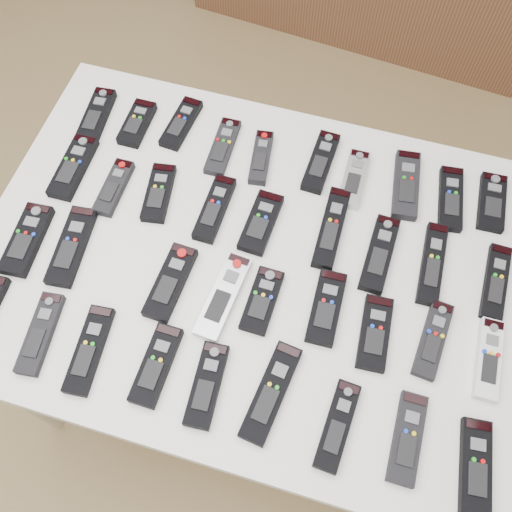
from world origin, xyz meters
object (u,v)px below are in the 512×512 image
(remote_5, at_px, (321,162))
(remote_11, at_px, (114,187))
(remote_27, at_px, (489,359))
(remote_32, at_px, (207,385))
(remote_2, at_px, (181,123))
(remote_34, at_px, (337,426))
(remote_20, at_px, (72,246))
(remote_18, at_px, (496,282))
(remote_6, at_px, (354,179))
(remote_24, at_px, (326,307))
(remote_0, at_px, (96,116))
(remote_15, at_px, (331,228))
(remote_9, at_px, (492,202))
(remote_36, at_px, (476,466))
(remote_1, at_px, (137,123))
(table, at_px, (256,271))
(remote_31, at_px, (156,365))
(remote_12, at_px, (159,193))
(remote_33, at_px, (271,392))
(remote_16, at_px, (379,254))
(remote_14, at_px, (261,222))
(remote_4, at_px, (261,158))
(remote_13, at_px, (215,209))
(remote_23, at_px, (262,300))
(remote_17, at_px, (432,264))
(remote_3, at_px, (223,147))
(remote_35, at_px, (407,438))
(remote_19, at_px, (27,240))
(remote_26, at_px, (433,339))
(remote_7, at_px, (406,185))
(remote_8, at_px, (451,199))
(remote_25, at_px, (375,333))
(remote_29, at_px, (40,333))
(remote_22, at_px, (223,296))

(remote_5, xyz_separation_m, remote_11, (-0.45, -0.21, -0.00))
(remote_27, bearing_deg, remote_32, -158.61)
(remote_2, bearing_deg, remote_34, -43.66)
(remote_11, xyz_separation_m, remote_20, (-0.03, -0.17, 0.00))
(remote_2, bearing_deg, remote_18, -10.32)
(remote_6, distance_m, remote_24, 0.34)
(remote_0, height_order, remote_2, remote_0)
(remote_0, bearing_deg, remote_15, -18.19)
(remote_9, height_order, remote_36, remote_36)
(remote_1, bearing_deg, table, -35.45)
(remote_2, xyz_separation_m, remote_34, (0.54, -0.61, 0.00))
(remote_32, bearing_deg, remote_31, 171.18)
(remote_12, xyz_separation_m, remote_33, (0.38, -0.38, 0.00))
(remote_0, xyz_separation_m, remote_16, (0.76, -0.18, 0.00))
(remote_14, height_order, remote_27, remote_14)
(remote_4, height_order, remote_13, remote_13)
(remote_23, bearing_deg, remote_1, 140.67)
(remote_13, relative_size, remote_17, 0.87)
(remote_3, relative_size, remote_36, 0.97)
(remote_15, bearing_deg, remote_14, -169.58)
(remote_34, distance_m, remote_35, 0.13)
(remote_4, height_order, remote_19, remote_19)
(remote_15, height_order, remote_26, remote_15)
(table, distance_m, remote_7, 0.41)
(remote_15, relative_size, remote_32, 1.21)
(remote_7, distance_m, remote_8, 0.11)
(remote_14, height_order, remote_33, remote_14)
(remote_32, xyz_separation_m, remote_36, (0.53, -0.00, -0.00))
(remote_4, distance_m, remote_35, 0.71)
(remote_8, relative_size, remote_20, 0.87)
(remote_9, xyz_separation_m, remote_33, (-0.37, -0.57, 0.00))
(remote_14, xyz_separation_m, remote_19, (-0.49, -0.19, 0.00))
(remote_7, height_order, remote_18, remote_7)
(remote_25, bearing_deg, remote_9, 59.55)
(remote_34, bearing_deg, remote_20, 165.99)
(remote_32, bearing_deg, remote_25, 30.22)
(remote_13, bearing_deg, remote_35, -35.89)
(remote_26, relative_size, remote_36, 0.99)
(remote_29, distance_m, remote_36, 0.89)
(remote_0, relative_size, remote_27, 1.00)
(remote_7, relative_size, remote_9, 1.20)
(remote_1, xyz_separation_m, remote_29, (0.02, -0.57, -0.00))
(remote_18, xyz_separation_m, remote_31, (-0.64, -0.38, 0.00))
(remote_16, height_order, remote_17, remote_16)
(remote_11, distance_m, remote_36, 0.97)
(remote_13, distance_m, remote_19, 0.43)
(remote_20, height_order, remote_29, same)
(remote_15, bearing_deg, remote_20, -159.68)
(remote_9, relative_size, remote_36, 0.89)
(remote_11, distance_m, remote_22, 0.38)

